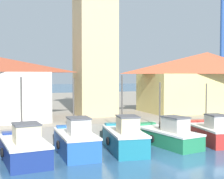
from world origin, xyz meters
TOP-DOWN VIEW (x-y plane):
  - ground_plane at (0.00, 0.00)m, footprint 300.00×300.00m
  - quay_wharf at (0.00, 26.21)m, footprint 120.00×40.00m
  - fishing_boat_left_inner at (-7.61, 2.78)m, footprint 2.49×4.85m
  - fishing_boat_mid_left at (-4.68, 3.16)m, footprint 2.06×4.43m
  - fishing_boat_center at (-1.70, 3.01)m, footprint 2.52×4.84m
  - fishing_boat_mid_right at (1.53, 3.49)m, footprint 2.71×5.49m
  - fishing_boat_right_inner at (4.68, 3.06)m, footprint 2.44×4.72m
  - clock_tower at (-1.05, 10.88)m, footprint 3.61×3.61m
  - warehouse_right at (10.20, 10.60)m, footprint 12.97×5.69m
  - port_crane_near at (20.64, 20.93)m, footprint 4.27×6.93m
  - dock_worker_near_tower at (-5.35, 8.14)m, footprint 0.34×0.22m

SIDE VIEW (x-z plane):
  - ground_plane at x=0.00m, z-range 0.00..0.00m
  - quay_wharf at x=0.00m, z-range 0.00..1.20m
  - fishing_boat_mid_right at x=1.53m, z-range -1.39..2.73m
  - fishing_boat_right_inner at x=4.68m, z-range -1.30..2.73m
  - fishing_boat_left_inner at x=-7.61m, z-range -1.51..2.99m
  - fishing_boat_center at x=-1.70m, z-range -1.51..3.09m
  - fishing_boat_mid_left at x=-4.68m, z-range -1.40..3.01m
  - dock_worker_near_tower at x=-5.35m, z-range 1.24..2.86m
  - warehouse_right at x=10.20m, z-range 1.27..6.90m
  - port_crane_near at x=20.64m, z-range -0.98..18.95m
  - clock_tower at x=-1.05m, z-range 0.81..17.50m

